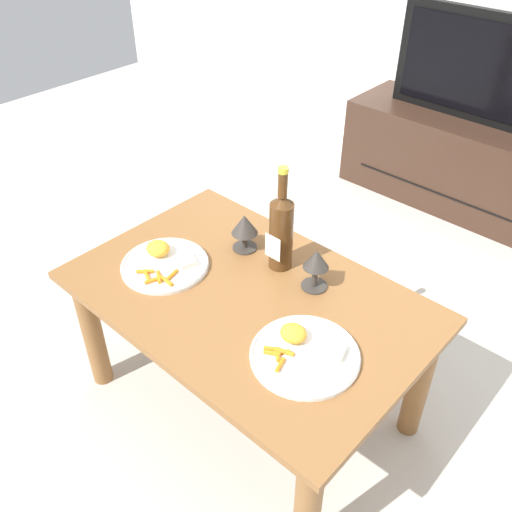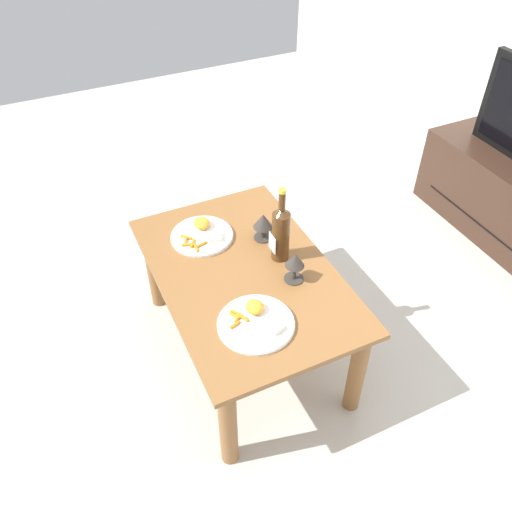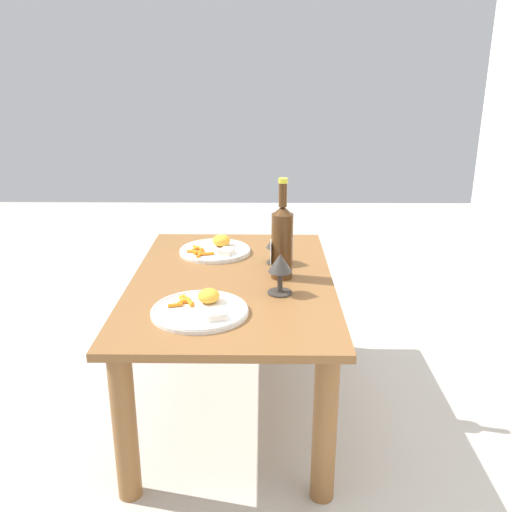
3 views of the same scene
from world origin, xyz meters
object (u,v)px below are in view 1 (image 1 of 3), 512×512
object	(u,v)px
dining_table	(248,318)
goblet_right	(316,262)
tv_screen	(502,73)
dinner_plate_right	(304,352)
goblet_left	(245,226)
dinner_plate_left	(165,263)
tv_stand	(477,167)
wine_bottle	(281,229)

from	to	relation	value
dining_table	goblet_right	world-z (taller)	goblet_right
tv_screen	dinner_plate_right	world-z (taller)	tv_screen
goblet_left	dinner_plate_left	bearing A→B (deg)	-117.11
dining_table	tv_stand	size ratio (longest dim) A/B	0.78
goblet_left	dinner_plate_right	distance (m)	0.51
tv_stand	dinner_plate_left	size ratio (longest dim) A/B	4.94
goblet_left	tv_stand	bearing A→B (deg)	84.62
goblet_left	dinner_plate_right	world-z (taller)	goblet_left
tv_stand	goblet_right	world-z (taller)	goblet_right
tv_screen	tv_stand	bearing A→B (deg)	90.00
goblet_left	goblet_right	world-z (taller)	goblet_right
goblet_left	dinner_plate_left	distance (m)	0.28
dining_table	goblet_left	bearing A→B (deg)	135.32
dining_table	dinner_plate_left	xyz separation A→B (m)	(-0.29, -0.08, 0.11)
dining_table	goblet_right	bearing A→B (deg)	52.32
tv_stand	dining_table	bearing A→B (deg)	-89.47
tv_stand	dinner_plate_right	xyz separation A→B (m)	(0.29, -1.82, 0.29)
tv_screen	wine_bottle	bearing A→B (deg)	-90.13
dining_table	dinner_plate_right	world-z (taller)	dinner_plate_right
wine_bottle	dinner_plate_left	distance (m)	0.39
dinner_plate_right	goblet_left	bearing A→B (deg)	151.42
dinner_plate_left	dinner_plate_right	xyz separation A→B (m)	(0.57, 0.00, -0.00)
tv_screen	wine_bottle	distance (m)	1.57
wine_bottle	goblet_right	size ratio (longest dim) A/B	2.57
dining_table	dinner_plate_right	distance (m)	0.31
wine_bottle	goblet_right	xyz separation A→B (m)	(0.15, -0.01, -0.05)
dinner_plate_left	dinner_plate_right	world-z (taller)	dinner_plate_left
goblet_right	dinner_plate_right	distance (m)	0.30
goblet_right	dinner_plate_left	size ratio (longest dim) A/B	0.49
wine_bottle	dinner_plate_right	size ratio (longest dim) A/B	1.20
goblet_left	dinner_plate_right	size ratio (longest dim) A/B	0.44
goblet_right	goblet_left	bearing A→B (deg)	180.00
tv_stand	goblet_left	size ratio (longest dim) A/B	10.63
tv_stand	dinner_plate_left	world-z (taller)	dinner_plate_left
dining_table	goblet_left	distance (m)	0.30
tv_screen	goblet_left	bearing A→B (deg)	-95.39
tv_screen	wine_bottle	xyz separation A→B (m)	(-0.00, -1.57, -0.08)
wine_bottle	dinner_plate_right	distance (m)	0.41
tv_screen	dinner_plate_left	xyz separation A→B (m)	(-0.27, -1.82, -0.20)
tv_screen	dining_table	bearing A→B (deg)	-89.47
dining_table	goblet_right	xyz separation A→B (m)	(0.13, 0.16, 0.19)
goblet_right	dinner_plate_right	size ratio (longest dim) A/B	0.47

